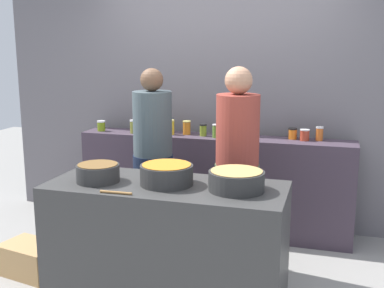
{
  "coord_description": "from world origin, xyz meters",
  "views": [
    {
      "loc": [
        1.1,
        -3.38,
        1.85
      ],
      "look_at": [
        0.0,
        0.35,
        1.05
      ],
      "focal_mm": 44.94,
      "sensor_mm": 36.0,
      "label": 1
    }
  ],
  "objects_px": {
    "cooking_pot_left": "(98,173)",
    "cook_in_cap": "(237,182)",
    "preserve_jar_1": "(134,126)",
    "preserve_jar_3": "(161,126)",
    "preserve_jar_2": "(149,127)",
    "preserve_jar_7": "(216,131)",
    "preserve_jar_11": "(319,134)",
    "preserve_jar_0": "(101,126)",
    "preserve_jar_6": "(203,130)",
    "preserve_jar_5": "(187,128)",
    "cook_with_tongs": "(153,172)",
    "cooking_pot_center": "(167,175)",
    "wooden_spoon": "(116,192)",
    "bread_crate": "(31,259)",
    "cooking_pot_right": "(236,181)",
    "preserve_jar_4": "(170,127)",
    "preserve_jar_10": "(305,135)",
    "preserve_jar_9": "(293,133)",
    "preserve_jar_8": "(236,131)"
  },
  "relations": [
    {
      "from": "preserve_jar_4",
      "to": "cook_with_tongs",
      "type": "relative_size",
      "value": 0.09
    },
    {
      "from": "preserve_jar_6",
      "to": "cooking_pot_center",
      "type": "relative_size",
      "value": 0.32
    },
    {
      "from": "preserve_jar_8",
      "to": "preserve_jar_11",
      "type": "bearing_deg",
      "value": 1.3
    },
    {
      "from": "preserve_jar_7",
      "to": "preserve_jar_10",
      "type": "height_order",
      "value": "preserve_jar_7"
    },
    {
      "from": "preserve_jar_5",
      "to": "cooking_pot_left",
      "type": "distance_m",
      "value": 1.51
    },
    {
      "from": "preserve_jar_4",
      "to": "cook_with_tongs",
      "type": "height_order",
      "value": "cook_with_tongs"
    },
    {
      "from": "preserve_jar_8",
      "to": "cooking_pot_center",
      "type": "relative_size",
      "value": 0.27
    },
    {
      "from": "preserve_jar_2",
      "to": "preserve_jar_7",
      "type": "bearing_deg",
      "value": -5.21
    },
    {
      "from": "preserve_jar_3",
      "to": "preserve_jar_5",
      "type": "xyz_separation_m",
      "value": [
        0.28,
        0.0,
        -0.0
      ]
    },
    {
      "from": "cook_with_tongs",
      "to": "cook_in_cap",
      "type": "distance_m",
      "value": 0.8
    },
    {
      "from": "preserve_jar_5",
      "to": "preserve_jar_9",
      "type": "distance_m",
      "value": 1.04
    },
    {
      "from": "preserve_jar_4",
      "to": "cook_with_tongs",
      "type": "bearing_deg",
      "value": -85.41
    },
    {
      "from": "cooking_pot_left",
      "to": "preserve_jar_7",
      "type": "bearing_deg",
      "value": 69.17
    },
    {
      "from": "cooking_pot_center",
      "to": "preserve_jar_3",
      "type": "bearing_deg",
      "value": 111.71
    },
    {
      "from": "preserve_jar_1",
      "to": "preserve_jar_4",
      "type": "bearing_deg",
      "value": 5.25
    },
    {
      "from": "preserve_jar_9",
      "to": "cooking_pot_center",
      "type": "distance_m",
      "value": 1.65
    },
    {
      "from": "wooden_spoon",
      "to": "preserve_jar_1",
      "type": "bearing_deg",
      "value": 109.18
    },
    {
      "from": "preserve_jar_6",
      "to": "preserve_jar_9",
      "type": "xyz_separation_m",
      "value": [
        0.86,
        0.08,
        -0.01
      ]
    },
    {
      "from": "preserve_jar_0",
      "to": "preserve_jar_1",
      "type": "height_order",
      "value": "preserve_jar_1"
    },
    {
      "from": "preserve_jar_7",
      "to": "preserve_jar_8",
      "type": "height_order",
      "value": "preserve_jar_7"
    },
    {
      "from": "cooking_pot_right",
      "to": "preserve_jar_5",
      "type": "bearing_deg",
      "value": 119.02
    },
    {
      "from": "preserve_jar_4",
      "to": "preserve_jar_11",
      "type": "bearing_deg",
      "value": 3.74
    },
    {
      "from": "cooking_pot_right",
      "to": "cook_with_tongs",
      "type": "distance_m",
      "value": 1.19
    },
    {
      "from": "cooking_pot_center",
      "to": "wooden_spoon",
      "type": "xyz_separation_m",
      "value": [
        -0.25,
        -0.3,
        -0.06
      ]
    },
    {
      "from": "preserve_jar_3",
      "to": "preserve_jar_7",
      "type": "relative_size",
      "value": 1.08
    },
    {
      "from": "preserve_jar_7",
      "to": "bread_crate",
      "type": "height_order",
      "value": "preserve_jar_7"
    },
    {
      "from": "preserve_jar_4",
      "to": "preserve_jar_0",
      "type": "bearing_deg",
      "value": -178.94
    },
    {
      "from": "preserve_jar_11",
      "to": "preserve_jar_0",
      "type": "bearing_deg",
      "value": -177.18
    },
    {
      "from": "preserve_jar_7",
      "to": "preserve_jar_11",
      "type": "xyz_separation_m",
      "value": [
        0.96,
        0.13,
        0.0
      ]
    },
    {
      "from": "preserve_jar_0",
      "to": "preserve_jar_1",
      "type": "distance_m",
      "value": 0.38
    },
    {
      "from": "preserve_jar_10",
      "to": "cooking_pot_right",
      "type": "distance_m",
      "value": 1.47
    },
    {
      "from": "bread_crate",
      "to": "preserve_jar_1",
      "type": "bearing_deg",
      "value": 72.85
    },
    {
      "from": "preserve_jar_7",
      "to": "cook_with_tongs",
      "type": "xyz_separation_m",
      "value": [
        -0.43,
        -0.58,
        -0.29
      ]
    },
    {
      "from": "preserve_jar_8",
      "to": "preserve_jar_9",
      "type": "xyz_separation_m",
      "value": [
        0.54,
        0.02,
        0.0
      ]
    },
    {
      "from": "preserve_jar_3",
      "to": "preserve_jar_10",
      "type": "relative_size",
      "value": 1.31
    },
    {
      "from": "preserve_jar_1",
      "to": "preserve_jar_3",
      "type": "bearing_deg",
      "value": 18.14
    },
    {
      "from": "cooking_pot_right",
      "to": "wooden_spoon",
      "type": "relative_size",
      "value": 1.69
    },
    {
      "from": "preserve_jar_0",
      "to": "preserve_jar_1",
      "type": "bearing_deg",
      "value": -3.14
    },
    {
      "from": "preserve_jar_6",
      "to": "cooking_pot_left",
      "type": "bearing_deg",
      "value": -105.06
    },
    {
      "from": "preserve_jar_6",
      "to": "wooden_spoon",
      "type": "xyz_separation_m",
      "value": [
        -0.14,
        -1.69,
        -0.15
      ]
    },
    {
      "from": "cooking_pot_left",
      "to": "cook_in_cap",
      "type": "relative_size",
      "value": 0.18
    },
    {
      "from": "preserve_jar_7",
      "to": "bread_crate",
      "type": "distance_m",
      "value": 2.01
    },
    {
      "from": "bread_crate",
      "to": "preserve_jar_9",
      "type": "bearing_deg",
      "value": 35.63
    },
    {
      "from": "preserve_jar_5",
      "to": "preserve_jar_9",
      "type": "xyz_separation_m",
      "value": [
        1.04,
        0.05,
        -0.01
      ]
    },
    {
      "from": "preserve_jar_2",
      "to": "preserve_jar_6",
      "type": "relative_size",
      "value": 0.9
    },
    {
      "from": "cooking_pot_left",
      "to": "bread_crate",
      "type": "relative_size",
      "value": 0.66
    },
    {
      "from": "preserve_jar_9",
      "to": "wooden_spoon",
      "type": "xyz_separation_m",
      "value": [
        -1.0,
        -1.77,
        -0.14
      ]
    },
    {
      "from": "preserve_jar_5",
      "to": "preserve_jar_6",
      "type": "height_order",
      "value": "preserve_jar_5"
    },
    {
      "from": "preserve_jar_0",
      "to": "cooking_pot_right",
      "type": "relative_size",
      "value": 0.28
    },
    {
      "from": "cook_with_tongs",
      "to": "preserve_jar_0",
      "type": "bearing_deg",
      "value": 143.21
    }
  ]
}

